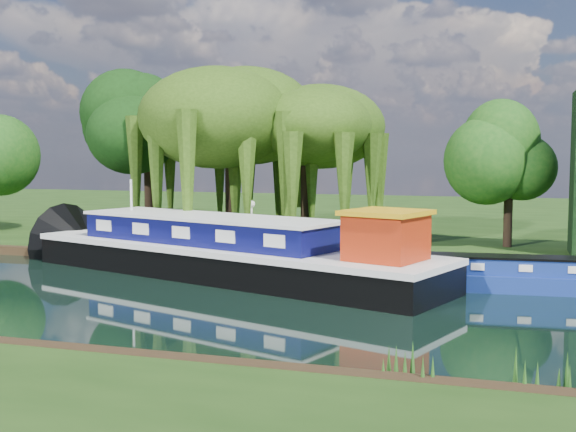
% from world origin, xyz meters
% --- Properties ---
extents(ground, '(120.00, 120.00, 0.00)m').
position_xyz_m(ground, '(0.00, 0.00, 0.00)').
color(ground, black).
extents(far_bank, '(120.00, 52.00, 0.45)m').
position_xyz_m(far_bank, '(0.00, 34.00, 0.23)').
color(far_bank, '#18340E').
rests_on(far_bank, ground).
extents(dutch_barge, '(20.87, 11.03, 4.32)m').
position_xyz_m(dutch_barge, '(1.42, 5.13, 1.07)').
color(dutch_barge, black).
rests_on(dutch_barge, ground).
extents(narrowboat, '(10.33, 2.55, 1.49)m').
position_xyz_m(narrowboat, '(12.84, 5.42, 0.53)').
color(narrowboat, navy).
rests_on(narrowboat, ground).
extents(white_cruiser, '(2.81, 2.59, 1.23)m').
position_xyz_m(white_cruiser, '(12.10, 6.91, 0.00)').
color(white_cruiser, silver).
rests_on(white_cruiser, ground).
extents(willow_left, '(7.71, 7.71, 9.24)m').
position_xyz_m(willow_left, '(-1.75, 13.39, 7.16)').
color(willow_left, black).
rests_on(willow_left, far_bank).
extents(willow_right, '(6.47, 6.47, 7.88)m').
position_xyz_m(willow_right, '(2.46, 13.98, 6.20)').
color(willow_right, black).
rests_on(willow_right, far_bank).
extents(tree_far_mid, '(5.61, 5.61, 9.18)m').
position_xyz_m(tree_far_mid, '(-8.09, 15.73, 6.77)').
color(tree_far_mid, black).
rests_on(tree_far_mid, far_bank).
extents(tree_far_right, '(4.08, 4.08, 6.68)m').
position_xyz_m(tree_far_right, '(13.04, 15.83, 5.06)').
color(tree_far_right, black).
rests_on(tree_far_right, far_bank).
extents(lamppost, '(0.36, 0.36, 2.56)m').
position_xyz_m(lamppost, '(0.50, 10.50, 2.42)').
color(lamppost, silver).
rests_on(lamppost, far_bank).
extents(mooring_posts, '(19.16, 0.16, 1.00)m').
position_xyz_m(mooring_posts, '(-0.50, 8.40, 0.95)').
color(mooring_posts, silver).
rests_on(mooring_posts, far_bank).
extents(reeds_near, '(33.70, 1.50, 1.10)m').
position_xyz_m(reeds_near, '(6.87, -7.57, 0.55)').
color(reeds_near, '#1B4713').
rests_on(reeds_near, ground).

